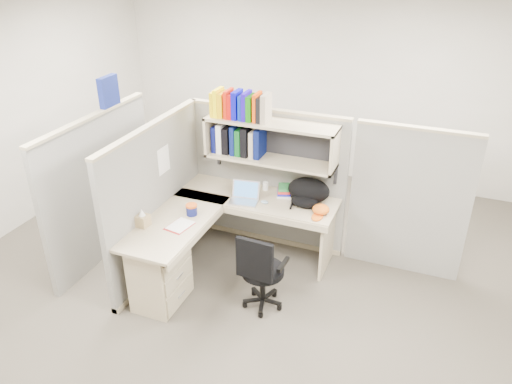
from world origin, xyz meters
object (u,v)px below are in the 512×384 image
at_px(snack_canister, 192,209).
at_px(desk, 187,253).
at_px(backpack, 307,193).
at_px(laptop, 244,193).
at_px(task_chair, 261,282).

bearing_deg(snack_canister, desk, -75.29).
distance_m(desk, backpack, 1.38).
distance_m(desk, snack_canister, 0.44).
bearing_deg(desk, backpack, 43.96).
xyz_separation_m(desk, laptop, (0.32, 0.70, 0.40)).
distance_m(snack_canister, task_chair, 1.02).
xyz_separation_m(laptop, task_chair, (0.47, -0.70, -0.53)).
distance_m(desk, task_chair, 0.80).
bearing_deg(laptop, task_chair, -64.16).
xyz_separation_m(desk, task_chair, (0.79, -0.00, -0.13)).
bearing_deg(desk, task_chair, -0.06).
bearing_deg(backpack, laptop, -153.12).
bearing_deg(laptop, desk, -122.69).
height_order(desk, laptop, laptop).
relative_size(snack_canister, task_chair, 0.14).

